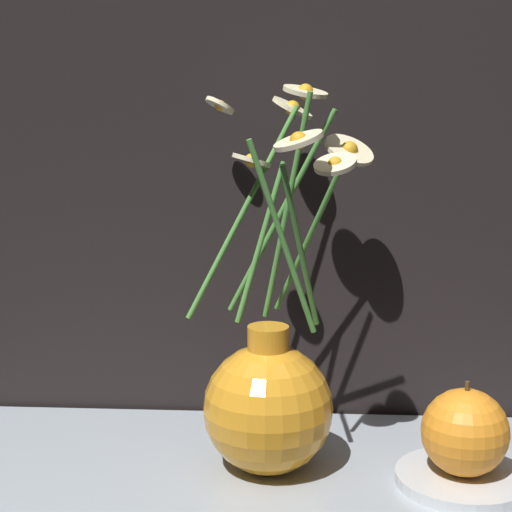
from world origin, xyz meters
The scene contains 5 objects.
ground_plane centered at (0.00, 0.00, 0.00)m, with size 6.00×6.00×0.00m, color black.
shelf centered at (0.00, 0.00, 0.01)m, with size 0.87×0.25×0.01m.
vase_with_flowers centered at (0.02, -0.02, 0.08)m, with size 0.18×0.20×0.35m.
saucer_plate centered at (0.19, -0.04, 0.02)m, with size 0.12×0.12×0.01m.
orange_fruit centered at (0.19, -0.04, 0.06)m, with size 0.08×0.08×0.09m.
Camera 1 is at (0.05, -0.76, 0.35)m, focal length 60.00 mm.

